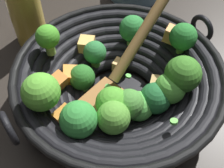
# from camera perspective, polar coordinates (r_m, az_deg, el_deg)

# --- Properties ---
(ground_plane) EXTENTS (4.00, 4.00, 0.00)m
(ground_plane) POSITION_cam_1_polar(r_m,az_deg,el_deg) (0.54, 1.19, -3.13)
(ground_plane) COLOR #28231E
(wok) EXTENTS (0.39, 0.36, 0.21)m
(wok) POSITION_cam_1_polar(r_m,az_deg,el_deg) (0.49, 1.38, 0.64)
(wok) COLOR black
(wok) RESTS_ON ground
(cooking_oil_bottle) EXTENTS (0.07, 0.07, 0.20)m
(cooking_oil_bottle) POSITION_cam_1_polar(r_m,az_deg,el_deg) (0.62, -16.69, 13.93)
(cooking_oil_bottle) COLOR gold
(cooking_oil_bottle) RESTS_ON ground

